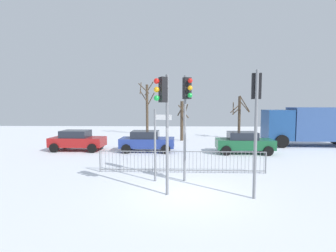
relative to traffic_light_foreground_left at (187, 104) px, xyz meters
name	(u,v)px	position (x,y,z in m)	size (l,w,h in m)	color
ground_plane	(184,193)	(-0.15, -1.48, -3.35)	(60.00, 60.00, 0.00)	white
traffic_light_foreground_left	(187,104)	(0.00, 0.00, 0.00)	(0.41, 0.52, 4.58)	slate
traffic_light_mid_right	(164,107)	(-0.90, -1.71, -0.11)	(0.53, 0.41, 4.42)	slate
traffic_light_foreground_right	(256,105)	(2.36, -1.82, -0.03)	(0.35, 0.56, 4.54)	slate
direction_sign_post	(156,141)	(-1.29, 0.03, -1.59)	(0.76, 0.29, 3.16)	slate
pedestrian_guard_railing	(182,162)	(-0.15, 1.51, -2.80)	(8.19, 0.16, 1.07)	slate
car_green_mid	(244,142)	(4.22, 6.77, -2.59)	(3.85, 2.02, 1.47)	#195933
car_red_near	(77,140)	(-7.59, 7.51, -2.59)	(3.86, 2.03, 1.47)	maroon
car_blue_far	(147,141)	(-2.50, 7.24, -2.59)	(3.84, 1.99, 1.47)	navy
delivery_truck	(311,124)	(10.42, 10.17, -1.61)	(7.15, 2.99, 3.10)	#33518C
bare_tree_left	(239,116)	(5.74, 14.49, -1.10)	(1.82, 1.83, 4.17)	#473828
bare_tree_centre	(182,120)	(0.14, 12.96, -1.42)	(1.07, 1.20, 3.64)	#473828
bare_tree_right	(147,107)	(-3.60, 17.61, -0.29)	(1.78, 1.78, 5.85)	#473828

